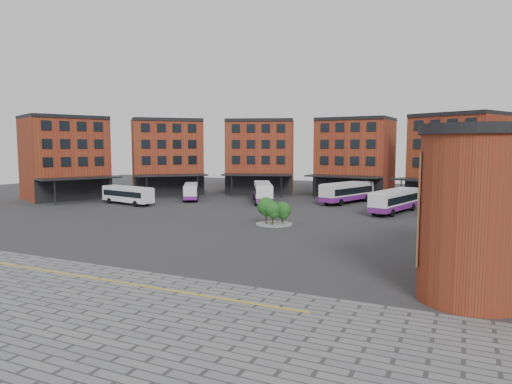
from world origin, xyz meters
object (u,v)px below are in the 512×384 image
at_px(tree_island, 274,210).
at_px(bus_d, 347,192).
at_px(blue_car, 479,288).
at_px(bus_c, 263,192).
at_px(bus_a, 128,194).
at_px(bus_e, 394,200).
at_px(bus_f, 469,207).
at_px(bus_b, 191,191).

relative_size(tree_island, bus_d, 0.36).
bearing_deg(blue_car, bus_c, 65.35).
xyz_separation_m(tree_island, bus_c, (-9.94, 19.19, 0.02)).
xyz_separation_m(bus_c, blue_car, (31.47, -38.11, -1.11)).
relative_size(bus_a, bus_d, 0.85).
bearing_deg(bus_c, bus_e, -34.80).
bearing_deg(bus_c, bus_d, -4.76).
bearing_deg(bus_d, bus_a, -132.89).
xyz_separation_m(bus_d, bus_f, (18.08, -9.46, -0.33)).
height_order(bus_d, bus_f, bus_d).
bearing_deg(bus_c, bus_f, -34.58).
height_order(bus_a, bus_d, bus_d).
distance_m(bus_e, blue_car, 36.45).
distance_m(bus_b, bus_c, 13.16).
distance_m(tree_island, bus_d, 24.54).
bearing_deg(bus_d, blue_car, -47.35).
relative_size(bus_e, bus_f, 1.35).
distance_m(bus_e, bus_f, 9.52).
bearing_deg(bus_a, tree_island, -93.49).
height_order(bus_a, bus_b, bus_a).
xyz_separation_m(bus_b, bus_c, (13.06, 1.59, 0.27)).
relative_size(bus_a, bus_e, 0.89).
bearing_deg(bus_f, bus_e, -143.78).
relative_size(bus_b, bus_c, 0.83).
distance_m(bus_a, bus_f, 50.11).
xyz_separation_m(bus_e, blue_car, (9.97, -35.04, -1.10)).
distance_m(tree_island, blue_car, 28.68).
bearing_deg(bus_c, tree_island, -89.32).
distance_m(bus_c, bus_f, 31.23).
relative_size(tree_island, bus_f, 0.50).
relative_size(bus_c, bus_d, 0.94).
relative_size(tree_island, bus_b, 0.46).
bearing_deg(bus_a, blue_car, -106.28).
xyz_separation_m(bus_c, bus_f, (30.93, -4.28, -0.26)).
bearing_deg(blue_car, bus_a, 87.75).
bearing_deg(bus_b, blue_car, -70.59).
bearing_deg(bus_f, blue_car, -45.50).
bearing_deg(tree_island, bus_f, 35.38).
bearing_deg(bus_b, bus_f, -34.74).
distance_m(tree_island, bus_c, 21.61).
height_order(bus_d, bus_e, bus_d).
xyz_separation_m(tree_island, bus_f, (21.00, 14.91, -0.24)).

